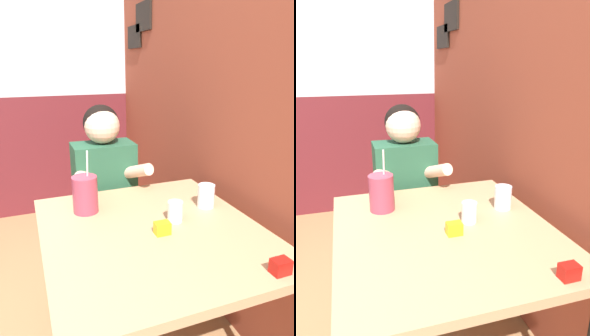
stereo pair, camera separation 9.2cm
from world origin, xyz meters
TOP-DOWN VIEW (x-y plane):
  - brick_wall_right at (1.52, 1.15)m, footprint 0.08×4.30m
  - main_table at (0.98, 0.33)m, footprint 0.86×0.95m
  - person_seated at (0.93, 0.96)m, footprint 0.42×0.40m
  - cocktail_pitcher at (0.76, 0.59)m, footprint 0.11×0.11m
  - glass_near_pitcher at (1.29, 0.45)m, footprint 0.08×0.08m
  - glass_center at (1.09, 0.36)m, footprint 0.06×0.06m
  - condiment_ketchup at (1.25, -0.08)m, footprint 0.06×0.04m
  - condiment_mustard at (1.00, 0.28)m, footprint 0.06×0.04m

SIDE VIEW (x-z plane):
  - person_seated at x=0.93m, z-range 0.02..1.19m
  - main_table at x=0.98m, z-range 0.30..1.05m
  - condiment_ketchup at x=1.25m, z-range 0.74..0.79m
  - condiment_mustard at x=1.00m, z-range 0.74..0.79m
  - glass_center at x=1.09m, z-range 0.74..0.83m
  - glass_near_pitcher at x=1.29m, z-range 0.74..0.85m
  - cocktail_pitcher at x=0.76m, z-range 0.68..0.97m
  - brick_wall_right at x=1.52m, z-range 0.00..2.70m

